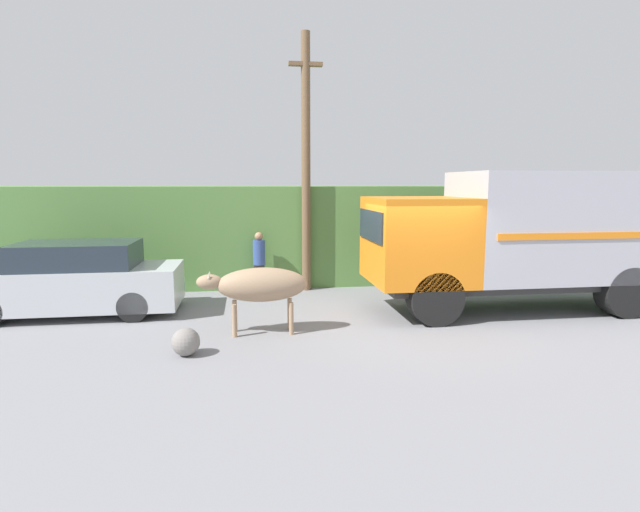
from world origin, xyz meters
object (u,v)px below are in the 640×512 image
Objects in this scene: cargo_truck at (527,234)px; parked_suv at (74,280)px; utility_pole at (306,161)px; roadside_rock at (186,342)px; brown_cow at (260,285)px; pedestrian_on_hill at (259,259)px.

parked_suv is at bearing 175.74° from cargo_truck.
cargo_truck is at bearing -31.92° from utility_pole.
cargo_truck reaches higher than parked_suv.
roadside_rock is at bearing -117.97° from utility_pole.
parked_suv is at bearing 151.07° from brown_cow.
cargo_truck is 7.91m from roadside_rock.
pedestrian_on_hill is (0.08, 3.80, -0.06)m from brown_cow.
cargo_truck is at bearing 159.83° from pedestrian_on_hill.
brown_cow is 3.80m from pedestrian_on_hill.
cargo_truck is 10.35m from parked_suv.
cargo_truck is 3.29× the size of brown_cow.
parked_suv is 6.42m from utility_pole.
brown_cow is at bearing 40.93° from roadside_rock.
parked_suv is at bearing 131.59° from roadside_rock.
utility_pole reaches higher than cargo_truck.
pedestrian_on_hill is at bearing 156.55° from cargo_truck.
parked_suv is 0.67× the size of utility_pole.
utility_pole is (5.47, 1.93, 2.75)m from parked_suv.
cargo_truck is 6.77m from pedestrian_on_hill.
brown_cow is 1.30× the size of pedestrian_on_hill.
pedestrian_on_hill is 3.39× the size of roadside_rock.
utility_pole is (1.31, 0.14, 2.64)m from pedestrian_on_hill.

